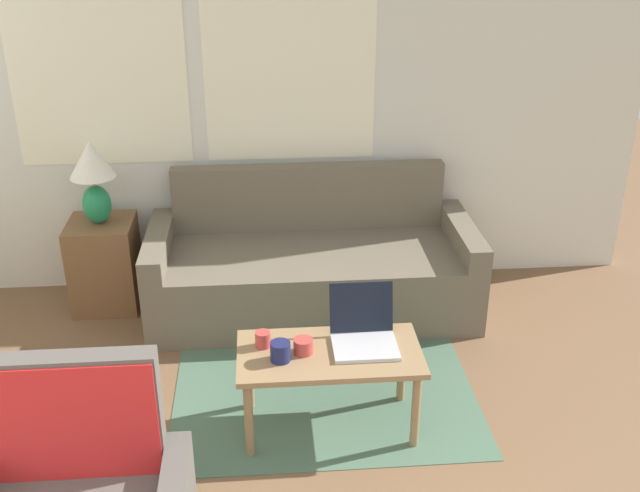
{
  "coord_description": "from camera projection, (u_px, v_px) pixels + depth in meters",
  "views": [
    {
      "loc": [
        0.33,
        -0.69,
        2.49
      ],
      "look_at": [
        0.63,
        3.02,
        0.75
      ],
      "focal_mm": 42.0,
      "sensor_mm": 36.0,
      "label": 1
    }
  ],
  "objects": [
    {
      "name": "wall_back",
      "position": [
        208.0,
        99.0,
        4.83
      ],
      "size": [
        5.81,
        0.06,
        2.6
      ],
      "color": "silver",
      "rests_on": "ground_plane"
    },
    {
      "name": "cup_white",
      "position": [
        280.0,
        352.0,
        3.61
      ],
      "size": [
        0.1,
        0.1,
        0.1
      ],
      "color": "#191E4C",
      "rests_on": "coffee_table"
    },
    {
      "name": "rug",
      "position": [
        320.0,
        360.0,
        4.43
      ],
      "size": [
        1.65,
        1.89,
        0.01
      ],
      "color": "#476651",
      "rests_on": "ground_plane"
    },
    {
      "name": "laptop",
      "position": [
        363.0,
        332.0,
        3.75
      ],
      "size": [
        0.32,
        0.33,
        0.27
      ],
      "color": "#B7B7BC",
      "rests_on": "coffee_table"
    },
    {
      "name": "table_lamp",
      "position": [
        93.0,
        173.0,
        4.65
      ],
      "size": [
        0.29,
        0.29,
        0.54
      ],
      "color": "#1E8451",
      "rests_on": "side_table"
    },
    {
      "name": "coffee_table",
      "position": [
        330.0,
        362.0,
        3.72
      ],
      "size": [
        0.92,
        0.48,
        0.45
      ],
      "color": "#8E704C",
      "rests_on": "ground_plane"
    },
    {
      "name": "cup_navy",
      "position": [
        263.0,
        339.0,
        3.72
      ],
      "size": [
        0.08,
        0.08,
        0.08
      ],
      "color": "#B23D38",
      "rests_on": "coffee_table"
    },
    {
      "name": "couch",
      "position": [
        312.0,
        269.0,
        4.92
      ],
      "size": [
        2.09,
        0.86,
        0.89
      ],
      "color": "#665B4C",
      "rests_on": "ground_plane"
    },
    {
      "name": "cup_yellow",
      "position": [
        303.0,
        346.0,
        3.67
      ],
      "size": [
        0.1,
        0.1,
        0.08
      ],
      "color": "#B23D38",
      "rests_on": "coffee_table"
    },
    {
      "name": "side_table",
      "position": [
        105.0,
        264.0,
        4.92
      ],
      "size": [
        0.42,
        0.42,
        0.6
      ],
      "color": "brown",
      "rests_on": "ground_plane"
    }
  ]
}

